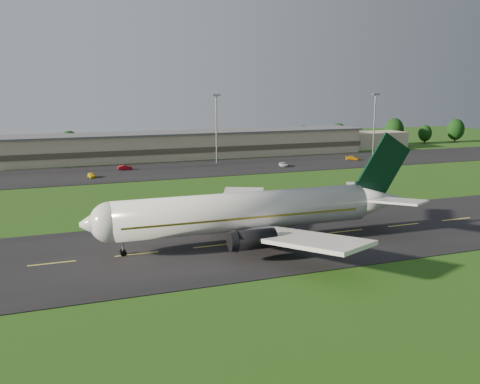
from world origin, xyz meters
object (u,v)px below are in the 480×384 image
object	(u,v)px
terminal	(205,145)
service_vehicle_a	(92,175)
light_mast_centre	(216,121)
service_vehicle_c	(283,164)
service_vehicle_b	(125,168)
service_vehicle_d	(353,158)
light_mast_east	(375,117)
airliner	(250,212)

from	to	relation	value
terminal	service_vehicle_a	world-z (taller)	terminal
light_mast_centre	service_vehicle_c	xyz separation A→B (m)	(15.70, -13.21, -12.05)
service_vehicle_b	light_mast_centre	bearing A→B (deg)	-84.43
service_vehicle_b	service_vehicle_d	bearing A→B (deg)	-96.22
service_vehicle_c	light_mast_centre	bearing A→B (deg)	153.86
service_vehicle_a	service_vehicle_b	bearing A→B (deg)	36.28
service_vehicle_c	service_vehicle_d	bearing A→B (deg)	23.75
service_vehicle_a	service_vehicle_d	distance (m)	79.30
light_mast_east	service_vehicle_b	xyz separation A→B (m)	(-82.74, -3.73, -11.99)
airliner	service_vehicle_c	xyz separation A→B (m)	(37.16, 66.81, -3.97)
terminal	light_mast_east	world-z (taller)	light_mast_east
terminal	service_vehicle_b	distance (m)	35.44
light_mast_centre	light_mast_east	world-z (taller)	same
light_mast_centre	service_vehicle_a	size ratio (longest dim) A/B	5.65
terminal	service_vehicle_a	distance (m)	49.04
service_vehicle_a	light_mast_east	bearing A→B (deg)	-0.00
light_mast_east	service_vehicle_a	distance (m)	94.30
service_vehicle_d	light_mast_east	bearing A→B (deg)	-20.72
service_vehicle_b	service_vehicle_d	distance (m)	69.51
airliner	terminal	size ratio (longest dim) A/B	0.35
service_vehicle_c	service_vehicle_d	xyz separation A→B (m)	(25.90, 4.48, 0.05)
light_mast_east	service_vehicle_d	bearing A→B (deg)	-146.95
terminal	service_vehicle_c	distance (m)	32.85
service_vehicle_c	service_vehicle_d	size ratio (longest dim) A/B	0.96
light_mast_east	service_vehicle_c	bearing A→B (deg)	-161.43
light_mast_centre	light_mast_east	bearing A→B (deg)	0.00
light_mast_east	airliner	bearing A→B (deg)	-133.70
service_vehicle_a	terminal	bearing A→B (deg)	28.96
light_mast_east	service_vehicle_a	world-z (taller)	light_mast_east
light_mast_east	service_vehicle_d	distance (m)	20.00
airliner	light_mast_centre	world-z (taller)	light_mast_centre
service_vehicle_b	service_vehicle_a	bearing A→B (deg)	132.42
service_vehicle_c	airliner	bearing A→B (deg)	-105.15
terminal	light_mast_centre	size ratio (longest dim) A/B	7.13
service_vehicle_d	service_vehicle_b	bearing A→B (deg)	122.11
terminal	light_mast_east	size ratio (longest dim) A/B	7.13
light_mast_centre	service_vehicle_a	distance (m)	41.66
airliner	light_mast_east	xyz separation A→B (m)	(76.46, 80.02, 8.08)
airliner	light_mast_centre	size ratio (longest dim) A/B	2.52
light_mast_east	light_mast_centre	bearing A→B (deg)	180.00
service_vehicle_a	service_vehicle_b	xyz separation A→B (m)	(9.83, 9.67, 0.04)
light_mast_east	service_vehicle_c	world-z (taller)	light_mast_east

